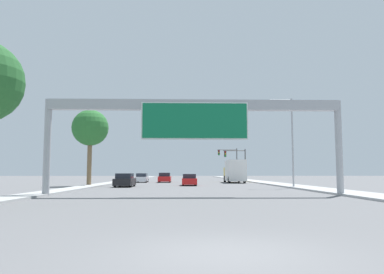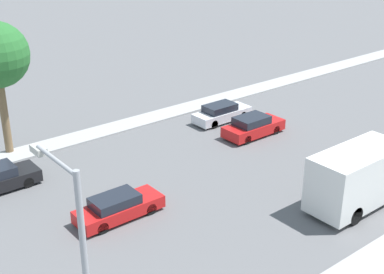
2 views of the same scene
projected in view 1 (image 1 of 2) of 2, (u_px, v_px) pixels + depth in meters
The scene contains 13 objects.
ground_plane at pixel (226, 254), 7.24m from camera, with size 300.00×300.00×0.00m, color slate.
sidewalk_right at pixel (249, 180), 67.26m from camera, with size 3.00×120.00×0.15m.
median_strip_left at pixel (127, 181), 66.67m from camera, with size 2.00×120.00×0.15m.
sign_gantry at pixel (195, 117), 25.56m from camera, with size 20.36×0.73×6.53m.
car_mid_left at pixel (142, 178), 57.41m from camera, with size 1.70×4.71×1.39m.
car_mid_center at pixel (189, 180), 44.21m from camera, with size 1.71×4.73×1.36m.
car_far_right at pixel (165, 178), 57.39m from camera, with size 1.88×4.63×1.48m.
car_far_left at pixel (125, 180), 40.21m from camera, with size 1.86×4.66×1.44m.
truck_box_primary at pixel (235, 171), 55.80m from camera, with size 2.48×8.04×3.33m.
traffic_light_near_intersection at pixel (238, 159), 65.56m from camera, with size 3.92×0.32×5.63m.
traffic_light_mid_block at pixel (231, 159), 75.56m from camera, with size 4.06×0.32×6.37m.
palm_tree_background at pixel (90, 128), 43.08m from camera, with size 4.17×4.17×8.77m.
street_lamp_right at pixel (289, 135), 37.94m from camera, with size 2.64×0.28×9.09m.
Camera 1 is at (-0.86, -7.40, 1.59)m, focal length 35.00 mm.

